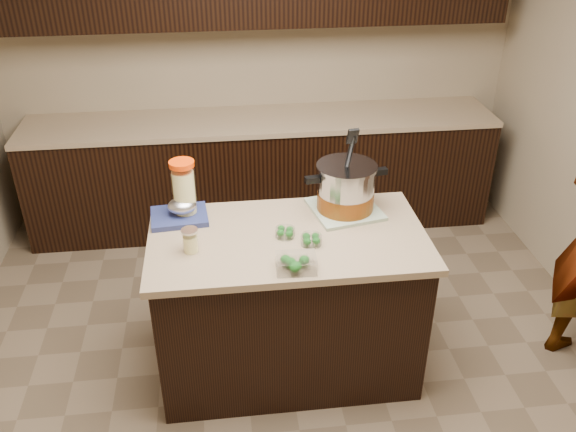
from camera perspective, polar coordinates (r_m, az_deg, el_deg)
ground_plane at (r=3.75m, az=0.00°, el=-13.60°), size 4.00×4.00×0.00m
room_shell at (r=2.84m, az=0.00°, el=12.19°), size 4.04×4.04×2.72m
back_cabinets at (r=4.73m, az=-2.59°, el=9.75°), size 3.60×0.63×2.33m
island at (r=3.45m, az=0.00°, el=-8.17°), size 1.46×0.81×0.90m
dish_towel at (r=3.43m, az=5.33°, el=0.65°), size 0.43×0.43×0.02m
stock_pot at (r=3.37m, az=5.43°, el=2.43°), size 0.47×0.37×0.47m
lemonade_pitcher at (r=3.34m, az=-9.69°, el=2.25°), size 0.17×0.17×0.33m
mason_jar at (r=3.07m, az=-9.13°, el=-2.33°), size 0.10×0.10×0.14m
broccoli_tub_left at (r=3.17m, az=-0.26°, el=-1.58°), size 0.13×0.13×0.05m
broccoli_tub_right at (r=3.11m, az=2.19°, el=-2.29°), size 0.14×0.14×0.05m
broccoli_tub_rect at (r=2.92m, az=0.77°, el=-4.50°), size 0.20×0.15×0.07m
blue_tray at (r=3.37m, az=-10.03°, el=0.33°), size 0.32×0.27×0.12m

